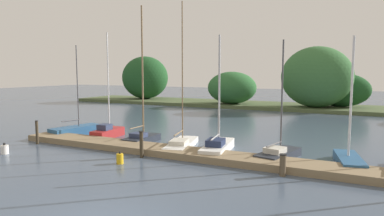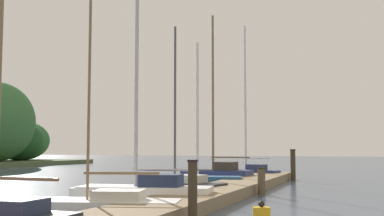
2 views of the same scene
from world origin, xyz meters
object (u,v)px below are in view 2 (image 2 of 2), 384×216
object	(u,v)px
sailboat_4	(142,191)
sailboat_7	(216,172)
sailboat_8	(248,169)
mooring_piling_3	(293,165)
sailboat_2	(0,210)
mooring_piling_1	(193,193)
sailboat_5	(178,185)
sailboat_3	(95,203)
sailboat_6	(200,179)
mooring_piling_2	(261,181)

from	to	relation	value
sailboat_4	sailboat_7	xyz separation A→B (m)	(9.23, 0.58, 0.08)
sailboat_8	mooring_piling_3	world-z (taller)	sailboat_8
sailboat_2	mooring_piling_1	bearing A→B (deg)	-146.67
mooring_piling_1	sailboat_4	bearing A→B (deg)	40.35
sailboat_2	mooring_piling_3	distance (m)	17.37
sailboat_7	mooring_piling_3	distance (m)	4.14
sailboat_4	sailboat_5	bearing A→B (deg)	-96.12
sailboat_7	mooring_piling_3	world-z (taller)	sailboat_7
sailboat_2	sailboat_7	size ratio (longest dim) A/B	1.05
sailboat_3	sailboat_6	world-z (taller)	sailboat_3
sailboat_3	sailboat_7	world-z (taller)	sailboat_3
sailboat_8	mooring_piling_2	xyz separation A→B (m)	(-8.32, -2.41, -0.03)
sailboat_5	mooring_piling_1	bearing A→B (deg)	127.13
sailboat_3	sailboat_6	bearing A→B (deg)	-101.15
sailboat_4	mooring_piling_3	distance (m)	12.13
sailboat_4	sailboat_8	size ratio (longest dim) A/B	0.78
sailboat_2	sailboat_8	bearing A→B (deg)	-92.81
sailboat_3	sailboat_7	xyz separation A→B (m)	(11.55, 0.45, 0.17)
mooring_piling_2	mooring_piling_3	size ratio (longest dim) A/B	0.61
sailboat_4	mooring_piling_2	distance (m)	4.82
sailboat_3	mooring_piling_2	xyz separation A→B (m)	(6.35, -2.78, 0.18)
sailboat_8	mooring_piling_1	bearing A→B (deg)	113.10
mooring_piling_3	mooring_piling_1	bearing A→B (deg)	-179.74
sailboat_2	sailboat_4	size ratio (longest dim) A/B	1.32
sailboat_4	sailboat_5	size ratio (longest dim) A/B	1.06
sailboat_5	sailboat_7	world-z (taller)	sailboat_7
sailboat_2	sailboat_4	distance (m)	5.28
sailboat_7	sailboat_2	bearing A→B (deg)	94.97
sailboat_2	mooring_piling_1	distance (m)	3.75
mooring_piling_1	mooring_piling_2	bearing A→B (deg)	0.38
sailboat_3	sailboat_8	world-z (taller)	sailboat_3
sailboat_3	mooring_piling_2	world-z (taller)	sailboat_3
sailboat_8	mooring_piling_3	size ratio (longest dim) A/B	5.28
sailboat_2	mooring_piling_3	size ratio (longest dim) A/B	5.44
mooring_piling_2	sailboat_5	bearing A→B (deg)	105.00
sailboat_4	sailboat_7	size ratio (longest dim) A/B	0.80
sailboat_3	mooring_piling_1	xyz separation A→B (m)	(-0.85, -2.83, 0.40)
sailboat_7	sailboat_5	bearing A→B (deg)	98.41
sailboat_8	mooring_piling_2	bearing A→B (deg)	120.26
sailboat_4	mooring_piling_2	bearing A→B (deg)	-132.05
sailboat_2	sailboat_4	bearing A→B (deg)	-95.16
sailboat_4	mooring_piling_1	distance (m)	4.17
sailboat_5	mooring_piling_3	bearing A→B (deg)	-94.65
sailboat_8	mooring_piling_3	distance (m)	2.46
sailboat_2	sailboat_7	xyz separation A→B (m)	(14.49, 0.18, 0.01)
sailboat_3	sailboat_7	size ratio (longest dim) A/B	1.05
sailboat_4	mooring_piling_3	bearing A→B (deg)	-111.30
sailboat_5	mooring_piling_2	size ratio (longest dim) A/B	6.33
sailboat_2	mooring_piling_2	world-z (taller)	sailboat_2
sailboat_3	sailboat_4	bearing A→B (deg)	-106.64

